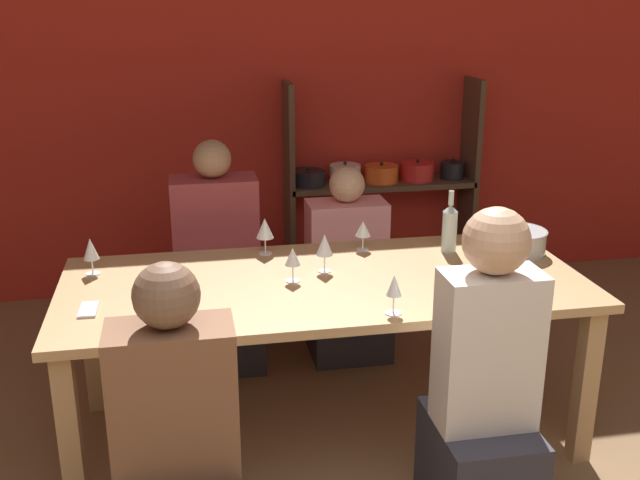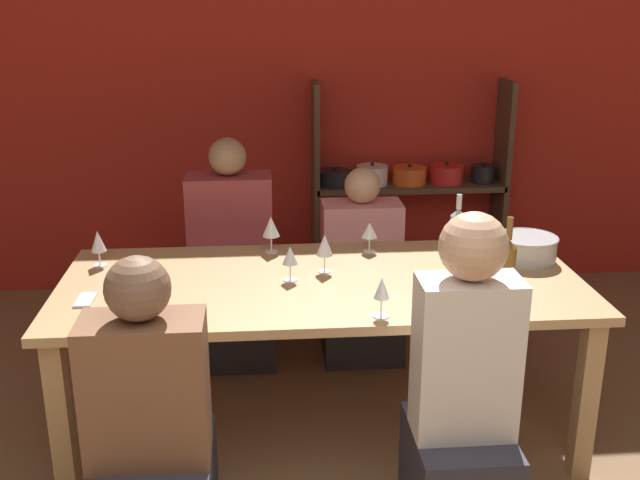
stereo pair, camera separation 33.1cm
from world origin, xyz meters
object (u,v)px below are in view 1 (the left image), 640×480
(wine_glass_red_a, at_px, (265,229))
(cell_phone, at_px, (88,310))
(dining_table, at_px, (324,297))
(mixing_bowl, at_px, (517,241))
(wine_glass_red_b, at_px, (293,258))
(wine_glass_empty_a, at_px, (325,245))
(wine_glass_red_c, at_px, (91,250))
(wine_bottle_green, at_px, (450,227))
(person_far_a, at_px, (346,285))
(shelf_unit, at_px, (375,215))
(person_far_b, at_px, (218,283))
(person_near_a, at_px, (179,470))
(person_near_b, at_px, (482,419))
(wine_glass_empty_b, at_px, (363,229))
(wine_glass_white_a, at_px, (394,287))
(wine_bottle_dark, at_px, (508,259))

(wine_glass_red_a, distance_m, cell_phone, 0.95)
(dining_table, distance_m, mixing_bowl, 1.00)
(wine_glass_red_b, xyz_separation_m, wine_glass_empty_a, (0.16, 0.09, 0.02))
(wine_glass_empty_a, height_order, wine_glass_red_c, wine_glass_empty_a)
(wine_glass_red_c, bearing_deg, wine_glass_empty_a, -9.08)
(dining_table, bearing_deg, wine_bottle_green, 21.15)
(cell_phone, bearing_deg, wine_glass_red_c, 92.92)
(wine_glass_empty_a, relative_size, person_far_a, 0.17)
(shelf_unit, bearing_deg, person_far_b, -141.88)
(shelf_unit, xyz_separation_m, person_near_a, (-1.35, -2.53, -0.08))
(wine_glass_red_c, bearing_deg, person_far_a, 24.45)
(wine_glass_red_b, distance_m, cell_phone, 0.86)
(shelf_unit, distance_m, person_near_b, 2.55)
(wine_glass_empty_a, relative_size, cell_phone, 1.16)
(wine_glass_red_c, relative_size, person_near_b, 0.13)
(person_far_a, bearing_deg, wine_glass_red_b, 63.00)
(wine_glass_red_b, distance_m, wine_glass_empty_b, 0.53)
(mixing_bowl, distance_m, wine_glass_red_b, 1.13)
(cell_phone, bearing_deg, wine_glass_red_b, 10.98)
(wine_glass_red_b, xyz_separation_m, wine_glass_empty_b, (0.40, 0.35, -0.00))
(mixing_bowl, bearing_deg, person_far_a, 135.39)
(wine_glass_red_c, bearing_deg, wine_glass_red_b, -16.38)
(wine_glass_red_b, height_order, person_near_a, person_near_a)
(wine_glass_white_a, relative_size, wine_glass_red_c, 0.97)
(shelf_unit, distance_m, wine_glass_empty_b, 1.50)
(wine_bottle_dark, relative_size, person_far_a, 0.32)
(wine_glass_white_a, xyz_separation_m, person_far_b, (-0.62, 1.27, -0.43))
(wine_glass_red_b, bearing_deg, wine_bottle_green, 17.35)
(cell_phone, distance_m, person_near_a, 0.79)
(wine_glass_empty_a, bearing_deg, person_far_a, 70.15)
(wine_glass_empty_a, bearing_deg, wine_glass_empty_b, 47.16)
(wine_glass_red_c, height_order, cell_phone, wine_glass_red_c)
(cell_phone, bearing_deg, wine_bottle_green, 14.13)
(dining_table, height_order, wine_glass_red_c, wine_glass_red_c)
(wine_bottle_dark, height_order, person_near_a, person_near_a)
(person_near_a, bearing_deg, wine_glass_empty_a, 52.72)
(wine_glass_red_b, distance_m, wine_glass_white_a, 0.53)
(wine_glass_empty_a, bearing_deg, wine_glass_white_a, -70.72)
(wine_glass_red_c, height_order, person_far_a, person_far_a)
(wine_glass_white_a, relative_size, person_near_a, 0.14)
(mixing_bowl, height_order, person_far_b, person_far_b)
(person_near_a, relative_size, person_far_a, 1.10)
(mixing_bowl, relative_size, wine_bottle_green, 0.95)
(mixing_bowl, height_order, wine_bottle_dark, wine_bottle_dark)
(mixing_bowl, height_order, wine_glass_white_a, wine_glass_white_a)
(wine_glass_white_a, relative_size, wine_glass_empty_b, 1.11)
(wine_glass_empty_a, xyz_separation_m, person_near_b, (0.41, -0.89, -0.39))
(wine_bottle_dark, height_order, wine_glass_red_a, wine_bottle_dark)
(wine_glass_white_a, bearing_deg, wine_bottle_dark, 17.37)
(cell_phone, bearing_deg, person_far_b, 61.47)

